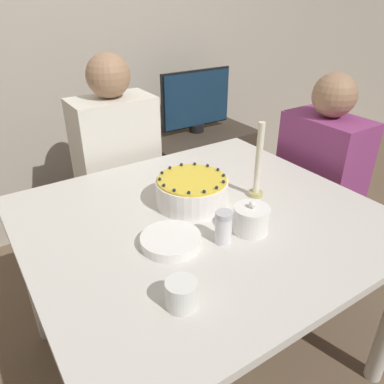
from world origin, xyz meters
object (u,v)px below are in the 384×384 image
Objects in this scene: candle at (258,167)px; cake at (192,191)px; sugar_bowl at (251,219)px; tv_monitor at (196,101)px; sugar_shaker at (224,227)px; person_woman_floral at (316,200)px; person_man_blue_shirt at (120,187)px.

cake is at bearing 160.20° from candle.
sugar_bowl is 0.23× the size of tv_monitor.
person_woman_floral is at bearing 19.24° from sugar_shaker.
candle is at bearing 109.90° from person_man_blue_shirt.
sugar_shaker is at bearing 179.46° from sugar_bowl.
sugar_bowl is 0.10× the size of person_man_blue_shirt.
sugar_bowl is at bearing -0.54° from sugar_shaker.
tv_monitor is at bearing 59.45° from sugar_shaker.
cake is at bearing 78.75° from sugar_shaker.
cake is 0.90× the size of candle.
sugar_shaker is (-0.05, -0.26, 0.00)m from cake.
person_woman_floral is (0.80, 0.04, -0.30)m from cake.
tv_monitor is (0.75, 1.28, 0.01)m from sugar_shaker.
candle reaches higher than cake.
person_woman_floral is (0.85, 0.30, -0.31)m from sugar_shaker.
tv_monitor is (-0.10, 0.98, 0.32)m from person_woman_floral.
candle reaches higher than tv_monitor.
person_man_blue_shirt is at bearing 88.53° from sugar_shaker.
candle is at bearing -112.54° from tv_monitor.
tv_monitor is at bearing -154.35° from person_man_blue_shirt.
sugar_shaker is 0.10× the size of person_woman_floral.
cake is at bearing 92.54° from person_woman_floral.
candle is at bearing -19.80° from cake.
sugar_bowl is at bearing 95.64° from person_man_blue_shirt.
person_man_blue_shirt reaches higher than person_woman_floral.
person_man_blue_shirt reaches higher than sugar_shaker.
candle is 0.68m from person_woman_floral.
cake is 0.24× the size of person_woman_floral.
tv_monitor is (0.70, 1.01, 0.02)m from cake.
sugar_bowl is at bearing -116.54° from tv_monitor.
cake is at bearing -124.66° from tv_monitor.
cake reaches higher than sugar_bowl.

